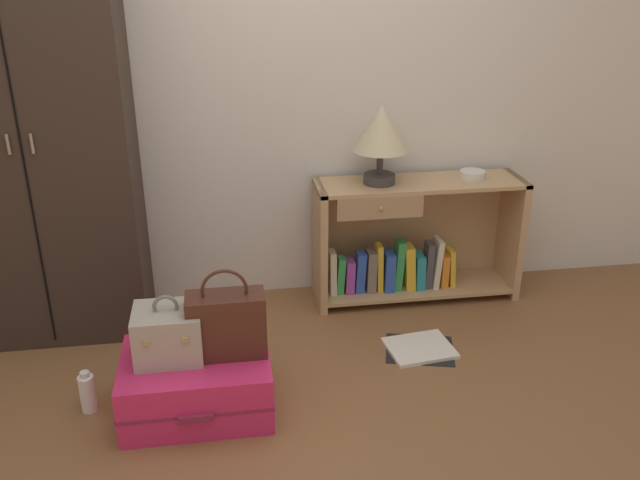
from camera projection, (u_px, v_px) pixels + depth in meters
ground_plane at (302, 457)px, 2.67m from camera, size 9.00×9.00×0.00m
back_wall at (262, 63)px, 3.52m from camera, size 6.40×0.10×2.60m
wardrobe at (33, 131)px, 3.19m from camera, size 0.91×0.47×2.11m
bookshelf at (410, 243)px, 3.81m from camera, size 1.14×0.34×0.69m
table_lamp at (381, 132)px, 3.51m from camera, size 0.29×0.29×0.42m
bowl at (472, 175)px, 3.70m from camera, size 0.14×0.14×0.04m
suitcase_large at (197, 383)px, 2.91m from camera, size 0.63×0.49×0.26m
train_case at (168, 333)px, 2.82m from camera, size 0.28×0.25×0.29m
handbag at (226, 324)px, 2.82m from camera, size 0.33×0.15×0.40m
bottle at (88, 393)px, 2.91m from camera, size 0.07×0.07×0.19m
open_book_on_floor at (420, 348)px, 3.38m from camera, size 0.39×0.36×0.02m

